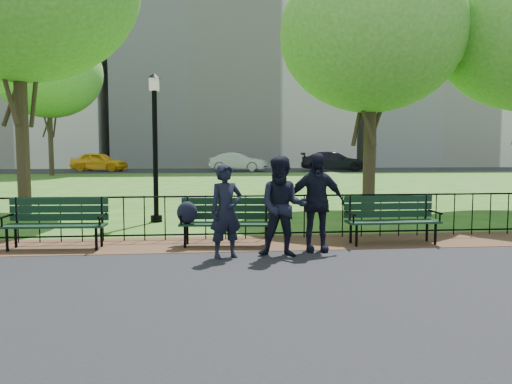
{
  "coord_description": "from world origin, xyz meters",
  "views": [
    {
      "loc": [
        -0.99,
        -7.91,
        1.81
      ],
      "look_at": [
        -0.04,
        1.5,
        1.0
      ],
      "focal_mm": 35.0,
      "sensor_mm": 36.0,
      "label": 1
    }
  ],
  "objects": [
    {
      "name": "park_bench_right_a",
      "position": [
        2.54,
        1.25,
        0.57
      ],
      "size": [
        1.77,
        0.57,
        1.0
      ],
      "rotation": [
        0.0,
        0.0,
        0.01
      ],
      "color": "black",
      "rests_on": "ground"
    },
    {
      "name": "person_mid",
      "position": [
        0.29,
        0.3,
        0.86
      ],
      "size": [
        0.9,
        0.6,
        1.69
      ],
      "primitive_type": "imported",
      "rotation": [
        0.0,
        0.0,
        -0.22
      ],
      "color": "black",
      "rests_on": "asphalt_path"
    },
    {
      "name": "sedan_silver",
      "position": [
        1.72,
        33.36,
        0.78
      ],
      "size": [
        4.95,
        2.97,
        1.54
      ],
      "primitive_type": "imported",
      "rotation": [
        0.0,
        0.0,
        1.26
      ],
      "color": "#96989D",
      "rests_on": "far_street"
    },
    {
      "name": "apartment_mid",
      "position": [
        2.0,
        48.0,
        15.0
      ],
      "size": [
        24.0,
        15.0,
        30.0
      ],
      "primitive_type": "cube",
      "color": "beige",
      "rests_on": "ground"
    },
    {
      "name": "asphalt_path",
      "position": [
        0.0,
        -3.4,
        0.01
      ],
      "size": [
        60.0,
        9.2,
        0.01
      ],
      "primitive_type": "cube",
      "color": "black",
      "rests_on": "ground"
    },
    {
      "name": "dirt_strip",
      "position": [
        0.0,
        1.5,
        0.01
      ],
      "size": [
        60.0,
        1.6,
        0.01
      ],
      "primitive_type": "cube",
      "color": "#3B2618",
      "rests_on": "ground"
    },
    {
      "name": "person_right",
      "position": [
        0.94,
        0.67,
        0.88
      ],
      "size": [
        1.03,
        0.45,
        1.74
      ],
      "primitive_type": "imported",
      "rotation": [
        0.0,
        0.0,
        -0.03
      ],
      "color": "black",
      "rests_on": "asphalt_path"
    },
    {
      "name": "lamppost",
      "position": [
        -2.23,
        4.64,
        2.0
      ],
      "size": [
        0.33,
        0.33,
        3.67
      ],
      "color": "black",
      "rests_on": "ground"
    },
    {
      "name": "sedan_dark",
      "position": [
        9.68,
        32.85,
        0.82
      ],
      "size": [
        5.84,
        3.14,
        1.61
      ],
      "primitive_type": "imported",
      "rotation": [
        0.0,
        0.0,
        1.4
      ],
      "color": "black",
      "rests_on": "far_street"
    },
    {
      "name": "park_bench_left_a",
      "position": [
        -3.69,
        1.37,
        0.58
      ],
      "size": [
        1.81,
        0.64,
        1.01
      ],
      "rotation": [
        0.0,
        0.0,
        -0.05
      ],
      "color": "black",
      "rests_on": "ground"
    },
    {
      "name": "person_left",
      "position": [
        -0.66,
        0.28,
        0.79
      ],
      "size": [
        0.66,
        0.54,
        1.56
      ],
      "primitive_type": "imported",
      "rotation": [
        0.0,
        0.0,
        0.34
      ],
      "color": "black",
      "rests_on": "asphalt_path"
    },
    {
      "name": "park_bench_main",
      "position": [
        -0.9,
        1.31,
        0.6
      ],
      "size": [
        1.8,
        0.7,
        0.98
      ],
      "rotation": [
        0.0,
        0.0,
        -0.1
      ],
      "color": "black",
      "rests_on": "ground"
    },
    {
      "name": "far_street",
      "position": [
        0.0,
        35.0,
        0.01
      ],
      "size": [
        70.0,
        9.0,
        0.01
      ],
      "primitive_type": "cube",
      "color": "black",
      "rests_on": "ground"
    },
    {
      "name": "ground",
      "position": [
        0.0,
        0.0,
        0.0
      ],
      "size": [
        120.0,
        120.0,
        0.0
      ],
      "primitive_type": "plane",
      "color": "#265616"
    },
    {
      "name": "iron_fence",
      "position": [
        0.0,
        2.0,
        0.5
      ],
      "size": [
        24.06,
        0.06,
        1.0
      ],
      "color": "black",
      "rests_on": "ground"
    },
    {
      "name": "apartment_west",
      "position": [
        -22.0,
        48.0,
        13.0
      ],
      "size": [
        22.0,
        15.0,
        26.0
      ],
      "primitive_type": "cube",
      "color": "silver",
      "rests_on": "ground"
    },
    {
      "name": "tree_far_w",
      "position": [
        -11.67,
        28.09,
        7.07
      ],
      "size": [
        7.3,
        7.3,
        10.18
      ],
      "color": "#2D2116",
      "rests_on": "ground"
    },
    {
      "name": "apartment_east",
      "position": [
        26.0,
        48.0,
        12.0
      ],
      "size": [
        20.0,
        15.0,
        24.0
      ],
      "primitive_type": "cube",
      "color": "silver",
      "rests_on": "ground"
    },
    {
      "name": "tree_near_e",
      "position": [
        3.77,
        6.24,
        5.1
      ],
      "size": [
        5.28,
        5.28,
        7.35
      ],
      "color": "#2D2116",
      "rests_on": "ground"
    },
    {
      "name": "taxi",
      "position": [
        -9.76,
        34.59,
        0.8
      ],
      "size": [
        4.95,
        3.05,
        1.57
      ],
      "primitive_type": "imported",
      "rotation": [
        0.0,
        0.0,
        1.29
      ],
      "color": "yellow",
      "rests_on": "far_street"
    }
  ]
}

